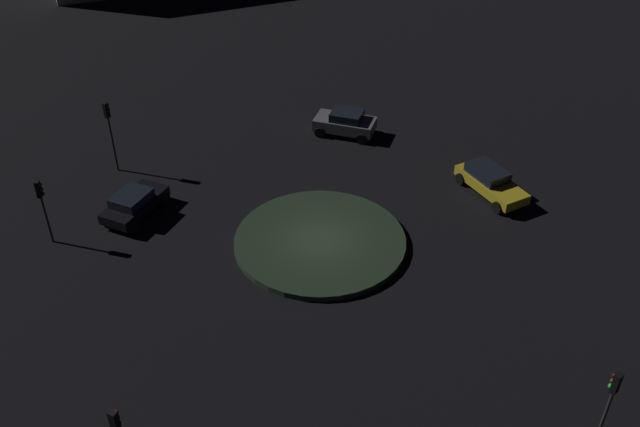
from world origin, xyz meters
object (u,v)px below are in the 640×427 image
at_px(traffic_light_south, 109,124).
at_px(traffic_light_northeast, 611,395).
at_px(car_yellow, 490,181).
at_px(traffic_light_south_near, 42,199).
at_px(car_black, 134,203).
at_px(car_grey, 345,122).

height_order(traffic_light_south, traffic_light_northeast, traffic_light_south).
distance_m(car_yellow, traffic_light_south_near, 23.86).
xyz_separation_m(car_black, traffic_light_south, (-3.44, -3.59, 2.36)).
bearing_deg(car_grey, traffic_light_south_near, -125.90).
xyz_separation_m(car_grey, car_yellow, (3.24, 9.92, -0.07)).
height_order(car_grey, car_yellow, car_grey).
distance_m(car_black, traffic_light_south, 5.51).
height_order(traffic_light_northeast, traffic_light_south_near, traffic_light_northeast).
bearing_deg(car_yellow, traffic_light_northeast, -25.94).
distance_m(car_grey, traffic_light_south_near, 19.16).
xyz_separation_m(car_black, traffic_light_south_near, (3.62, -2.59, 1.88)).
height_order(traffic_light_south, traffic_light_south_near, traffic_light_south).
distance_m(car_black, traffic_light_south_near, 4.83).
bearing_deg(traffic_light_northeast, traffic_light_south, 8.77).
bearing_deg(traffic_light_south_near, traffic_light_northeast, -26.08).
height_order(car_grey, traffic_light_south, traffic_light_south).
bearing_deg(traffic_light_south, car_grey, 48.21).
height_order(car_grey, traffic_light_south_near, traffic_light_south_near).
bearing_deg(car_black, car_grey, -27.91).
distance_m(car_black, car_grey, 14.64).
relative_size(car_grey, car_yellow, 0.86).
height_order(car_black, traffic_light_south, traffic_light_south).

